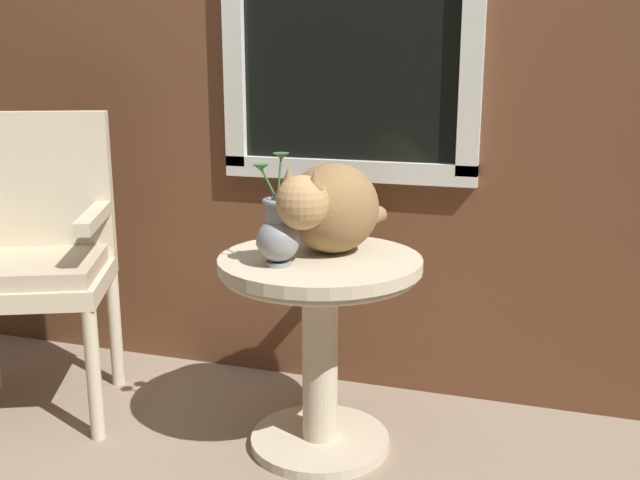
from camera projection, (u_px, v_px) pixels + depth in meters
ground_plane at (249, 476)px, 2.04m from camera, size 6.00×6.00×0.00m
back_wall at (327, 9)px, 2.39m from camera, size 4.00×0.07×2.60m
wicker_side_table at (320, 315)px, 2.11m from camera, size 0.58×0.58×0.59m
wicker_chair at (34, 248)px, 2.36m from camera, size 0.61×0.59×0.97m
cat at (330, 207)px, 2.08m from camera, size 0.31×0.57×0.27m
pewter_vase_with_ivy at (278, 233)px, 1.97m from camera, size 0.12×0.12×0.31m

